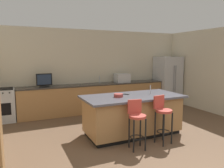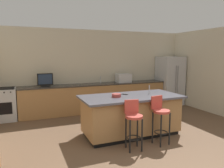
% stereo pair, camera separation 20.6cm
% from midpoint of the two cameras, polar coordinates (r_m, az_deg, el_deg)
% --- Properties ---
extents(wall_back, '(7.06, 0.12, 2.68)m').
position_cam_midpoint_polar(wall_back, '(7.47, -3.79, 3.70)').
color(wall_back, beige).
rests_on(wall_back, ground_plane).
extents(counter_back, '(4.85, 0.62, 0.92)m').
position_cam_midpoint_polar(counter_back, '(7.21, -3.23, -3.54)').
color(counter_back, '#9E7042').
rests_on(counter_back, ground_plane).
extents(kitchen_island, '(2.33, 1.12, 0.92)m').
position_cam_midpoint_polar(kitchen_island, '(5.15, 6.12, -8.02)').
color(kitchen_island, black).
rests_on(kitchen_island, ground_plane).
extents(refrigerator, '(0.85, 0.80, 1.79)m').
position_cam_midpoint_polar(refrigerator, '(8.44, 15.60, 0.85)').
color(refrigerator, '#B7BABF').
rests_on(refrigerator, ground_plane).
extents(range_oven, '(0.73, 0.63, 0.94)m').
position_cam_midpoint_polar(range_oven, '(6.84, -26.02, -4.87)').
color(range_oven, '#B7BABF').
rests_on(range_oven, ground_plane).
extents(microwave, '(0.48, 0.36, 0.30)m').
position_cam_midpoint_polar(microwave, '(7.49, 3.79, 1.58)').
color(microwave, '#B7BABF').
rests_on(microwave, counter_back).
extents(tv_monitor, '(0.45, 0.16, 0.40)m').
position_cam_midpoint_polar(tv_monitor, '(6.71, -16.31, 0.87)').
color(tv_monitor, black).
rests_on(tv_monitor, counter_back).
extents(sink_faucet_back, '(0.02, 0.02, 0.24)m').
position_cam_midpoint_polar(sink_faucet_back, '(7.27, -2.19, 1.18)').
color(sink_faucet_back, '#B2B2B7').
rests_on(sink_faucet_back, counter_back).
extents(sink_faucet_island, '(0.02, 0.02, 0.22)m').
position_cam_midpoint_polar(sink_faucet_island, '(5.28, 10.86, -1.50)').
color(sink_faucet_island, '#B2B2B7').
rests_on(sink_faucet_island, kitchen_island).
extents(bar_stool_left, '(0.34, 0.36, 0.98)m').
position_cam_midpoint_polar(bar_stool_left, '(4.34, 7.01, -9.47)').
color(bar_stool_left, '#B23D33').
rests_on(bar_stool_left, ground_plane).
extents(bar_stool_right, '(0.34, 0.36, 1.01)m').
position_cam_midpoint_polar(bar_stool_right, '(4.70, 13.81, -8.01)').
color(bar_stool_right, '#B23D33').
rests_on(bar_stool_right, ground_plane).
extents(fruit_bowl, '(0.21, 0.21, 0.07)m').
position_cam_midpoint_polar(fruit_bowl, '(4.87, 2.40, -3.01)').
color(fruit_bowl, '#993833').
rests_on(fruit_bowl, kitchen_island).
extents(cell_phone, '(0.14, 0.16, 0.01)m').
position_cam_midpoint_polar(cell_phone, '(5.19, 4.50, -2.72)').
color(cell_phone, black).
rests_on(cell_phone, kitchen_island).
extents(tv_remote, '(0.07, 0.17, 0.02)m').
position_cam_midpoint_polar(tv_remote, '(5.04, 2.52, -2.95)').
color(tv_remote, black).
rests_on(tv_remote, kitchen_island).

